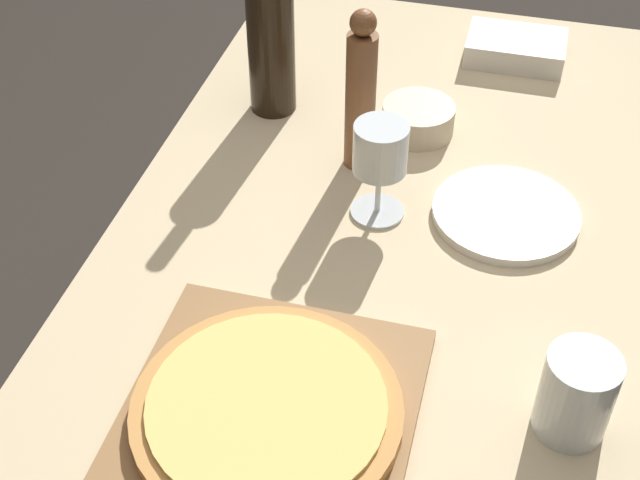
{
  "coord_description": "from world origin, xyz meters",
  "views": [
    {
      "loc": [
        0.16,
        -0.83,
        1.59
      ],
      "look_at": [
        -0.05,
        -0.02,
        0.83
      ],
      "focal_mm": 50.0,
      "sensor_mm": 36.0,
      "label": 1
    }
  ],
  "objects_px": {
    "pizza": "(267,409)",
    "pepper_mill": "(361,94)",
    "wine_glass": "(380,153)",
    "wine_bottle": "(271,31)",
    "small_bowl": "(418,119)"
  },
  "relations": [
    {
      "from": "pepper_mill",
      "to": "pizza",
      "type": "bearing_deg",
      "value": -88.81
    },
    {
      "from": "pizza",
      "to": "small_bowl",
      "type": "relative_size",
      "value": 2.64
    },
    {
      "from": "pepper_mill",
      "to": "small_bowl",
      "type": "height_order",
      "value": "pepper_mill"
    },
    {
      "from": "pizza",
      "to": "pepper_mill",
      "type": "relative_size",
      "value": 1.19
    },
    {
      "from": "pepper_mill",
      "to": "wine_glass",
      "type": "distance_m",
      "value": 0.12
    },
    {
      "from": "pizza",
      "to": "wine_glass",
      "type": "height_order",
      "value": "wine_glass"
    },
    {
      "from": "pizza",
      "to": "small_bowl",
      "type": "bearing_deg",
      "value": 84.12
    },
    {
      "from": "wine_bottle",
      "to": "pepper_mill",
      "type": "relative_size",
      "value": 1.3
    },
    {
      "from": "pepper_mill",
      "to": "small_bowl",
      "type": "distance_m",
      "value": 0.16
    },
    {
      "from": "wine_glass",
      "to": "pepper_mill",
      "type": "bearing_deg",
      "value": 115.69
    },
    {
      "from": "wine_bottle",
      "to": "wine_glass",
      "type": "height_order",
      "value": "wine_bottle"
    },
    {
      "from": "pizza",
      "to": "wine_bottle",
      "type": "bearing_deg",
      "value": 106.28
    },
    {
      "from": "small_bowl",
      "to": "pepper_mill",
      "type": "bearing_deg",
      "value": -124.96
    },
    {
      "from": "pizza",
      "to": "wine_bottle",
      "type": "distance_m",
      "value": 0.65
    },
    {
      "from": "pepper_mill",
      "to": "small_bowl",
      "type": "xyz_separation_m",
      "value": [
        0.07,
        0.1,
        -0.1
      ]
    }
  ]
}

